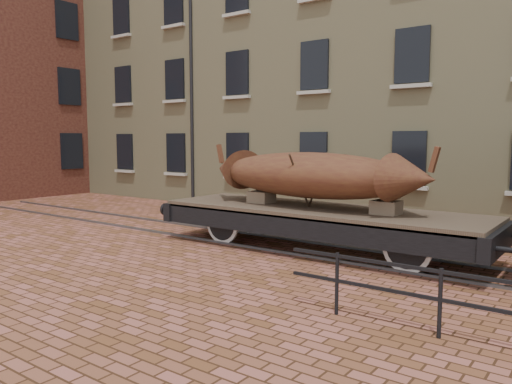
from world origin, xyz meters
The scene contains 4 objects.
ground centered at (0.00, 0.00, 0.00)m, with size 90.00×90.00×0.00m, color brown.
rail_track centered at (0.00, 0.00, 0.03)m, with size 30.00×1.52×0.06m.
flatcar_wagon centered at (0.52, 0.00, 0.87)m, with size 9.26×2.51×1.40m.
iron_boat centered at (0.25, 0.00, 1.90)m, with size 6.51×2.24×1.56m.
Camera 1 is at (6.55, -10.75, 2.77)m, focal length 35.00 mm.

